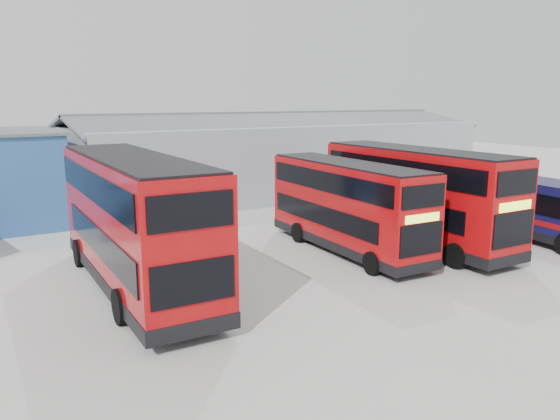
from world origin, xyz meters
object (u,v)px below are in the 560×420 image
Objects in this scene: double_decker_left at (135,224)px; maintenance_shed at (275,155)px; double_decker_right at (415,197)px; double_decker_centre at (347,208)px; single_decker_blue at (531,209)px.

maintenance_shed is at bearing -132.09° from double_decker_left.
maintenance_shed is 17.51m from double_decker_right.
maintenance_shed is at bearing 72.32° from double_decker_centre.
double_decker_right is 0.98× the size of single_decker_blue.
double_decker_centre is at bearing -178.27° from double_decker_left.
maintenance_shed reaches higher than double_decker_right.
double_decker_right is (-2.77, -17.29, -0.34)m from maintenance_shed.
single_decker_blue is (3.09, -19.40, -1.15)m from maintenance_shed.
double_decker_left is (-15.88, -16.60, -0.19)m from maintenance_shed.
single_decker_blue is (5.85, -2.12, -0.81)m from double_decker_right.
maintenance_shed is 17.74m from double_decker_centre.
double_decker_centre is (9.61, 0.01, -0.40)m from double_decker_left.
double_decker_centre is 0.90× the size of double_decker_right.
double_decker_right is at bearing -99.09° from maintenance_shed.
double_decker_right reaches higher than double_decker_centre.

